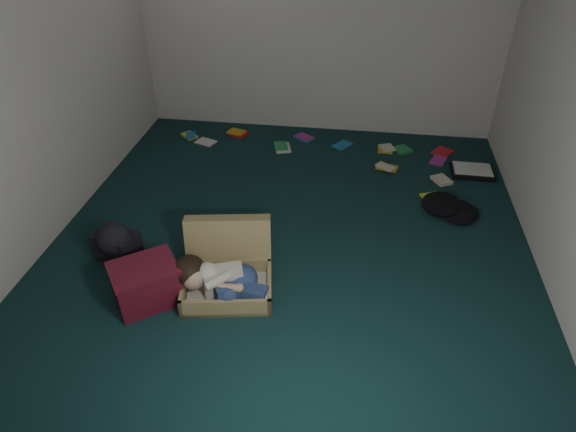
# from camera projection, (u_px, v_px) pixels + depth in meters

# --- Properties ---
(floor) EXTENTS (4.50, 4.50, 0.00)m
(floor) POSITION_uv_depth(u_px,v_px,m) (291.00, 240.00, 4.38)
(floor) COLOR #0F2A2A
(floor) RESTS_ON ground
(wall_back) EXTENTS (4.50, 0.00, 4.50)m
(wall_back) POSITION_uv_depth(u_px,v_px,m) (320.00, 16.00, 5.47)
(wall_back) COLOR silver
(wall_back) RESTS_ON ground
(wall_front) EXTENTS (4.50, 0.00, 4.50)m
(wall_front) POSITION_uv_depth(u_px,v_px,m) (202.00, 330.00, 1.81)
(wall_front) COLOR silver
(wall_front) RESTS_ON ground
(wall_left) EXTENTS (0.00, 4.50, 4.50)m
(wall_left) POSITION_uv_depth(u_px,v_px,m) (30.00, 80.00, 3.88)
(wall_left) COLOR silver
(wall_left) RESTS_ON ground
(suitcase) EXTENTS (0.75, 0.74, 0.48)m
(suitcase) POSITION_uv_depth(u_px,v_px,m) (228.00, 269.00, 3.85)
(suitcase) COLOR #9E8C57
(suitcase) RESTS_ON floor
(person) EXTENTS (0.72, 0.35, 0.30)m
(person) POSITION_uv_depth(u_px,v_px,m) (220.00, 279.00, 3.69)
(person) COLOR silver
(person) RESTS_ON suitcase
(maroon_bin) EXTENTS (0.59, 0.57, 0.32)m
(maroon_bin) POSITION_uv_depth(u_px,v_px,m) (146.00, 284.00, 3.69)
(maroon_bin) COLOR #5A1222
(maroon_bin) RESTS_ON floor
(backpack) EXTENTS (0.50, 0.44, 0.25)m
(backpack) POSITION_uv_depth(u_px,v_px,m) (117.00, 245.00, 4.12)
(backpack) COLOR black
(backpack) RESTS_ON floor
(clothing_pile) EXTENTS (0.46, 0.40, 0.13)m
(clothing_pile) POSITION_uv_depth(u_px,v_px,m) (450.00, 208.00, 4.66)
(clothing_pile) COLOR black
(clothing_pile) RESTS_ON floor
(paper_tray) EXTENTS (0.42, 0.32, 0.06)m
(paper_tray) POSITION_uv_depth(u_px,v_px,m) (472.00, 171.00, 5.30)
(paper_tray) COLOR black
(paper_tray) RESTS_ON floor
(book_scatter) EXTENTS (3.11, 1.35, 0.02)m
(book_scatter) POSITION_uv_depth(u_px,v_px,m) (342.00, 153.00, 5.67)
(book_scatter) COLOR #CEEC29
(book_scatter) RESTS_ON floor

